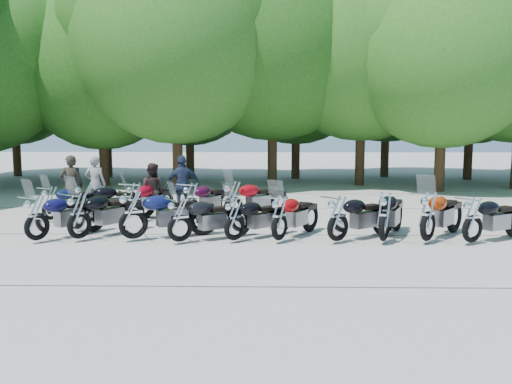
{
  "coord_description": "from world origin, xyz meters",
  "views": [
    {
      "loc": [
        0.26,
        -12.05,
        2.76
      ],
      "look_at": [
        0.0,
        1.5,
        1.1
      ],
      "focal_mm": 38.0,
      "sensor_mm": 36.0,
      "label": 1
    }
  ],
  "objects_px": {
    "motorcycle_5": "(279,216)",
    "motorcycle_14": "(233,199)",
    "motorcycle_0": "(37,216)",
    "rider_0": "(72,185)",
    "motorcycle_6": "(338,217)",
    "motorcycle_7": "(384,215)",
    "motorcycle_13": "(191,200)",
    "motorcycle_9": "(473,218)",
    "rider_2": "(183,186)",
    "motorcycle_11": "(86,200)",
    "motorcycle_3": "(180,218)",
    "rider_1": "(152,190)",
    "motorcycle_4": "(235,218)",
    "motorcycle_2": "(133,213)",
    "rider_3": "(95,184)",
    "motorcycle_1": "(79,214)",
    "motorcycle_8": "(428,215)",
    "motorcycle_10": "(51,202)",
    "motorcycle_12": "(134,200)"
  },
  "relations": [
    {
      "from": "rider_2",
      "to": "motorcycle_9",
      "type": "bearing_deg",
      "value": 131.84
    },
    {
      "from": "motorcycle_9",
      "to": "motorcycle_10",
      "type": "height_order",
      "value": "motorcycle_9"
    },
    {
      "from": "motorcycle_3",
      "to": "motorcycle_14",
      "type": "bearing_deg",
      "value": -53.6
    },
    {
      "from": "motorcycle_5",
      "to": "motorcycle_14",
      "type": "distance_m",
      "value": 2.98
    },
    {
      "from": "motorcycle_7",
      "to": "rider_2",
      "type": "xyz_separation_m",
      "value": [
        -5.32,
        3.9,
        0.24
      ]
    },
    {
      "from": "motorcycle_2",
      "to": "motorcycle_6",
      "type": "xyz_separation_m",
      "value": [
        4.86,
        -0.15,
        -0.05
      ]
    },
    {
      "from": "motorcycle_12",
      "to": "rider_2",
      "type": "height_order",
      "value": "rider_2"
    },
    {
      "from": "motorcycle_0",
      "to": "rider_0",
      "type": "relative_size",
      "value": 1.22
    },
    {
      "from": "motorcycle_1",
      "to": "motorcycle_4",
      "type": "relative_size",
      "value": 1.12
    },
    {
      "from": "motorcycle_9",
      "to": "motorcycle_11",
      "type": "xyz_separation_m",
      "value": [
        -9.95,
        2.81,
        0.0
      ]
    },
    {
      "from": "motorcycle_5",
      "to": "motorcycle_8",
      "type": "height_order",
      "value": "motorcycle_8"
    },
    {
      "from": "motorcycle_7",
      "to": "rider_2",
      "type": "distance_m",
      "value": 6.6
    },
    {
      "from": "motorcycle_11",
      "to": "motorcycle_12",
      "type": "relative_size",
      "value": 0.98
    },
    {
      "from": "motorcycle_1",
      "to": "motorcycle_3",
      "type": "relative_size",
      "value": 1.06
    },
    {
      "from": "motorcycle_7",
      "to": "motorcycle_14",
      "type": "relative_size",
      "value": 1.02
    },
    {
      "from": "motorcycle_4",
      "to": "motorcycle_7",
      "type": "xyz_separation_m",
      "value": [
        3.51,
        -0.06,
        0.1
      ]
    },
    {
      "from": "motorcycle_11",
      "to": "rider_2",
      "type": "bearing_deg",
      "value": -89.4
    },
    {
      "from": "motorcycle_14",
      "to": "rider_2",
      "type": "bearing_deg",
      "value": 14.35
    },
    {
      "from": "motorcycle_4",
      "to": "rider_1",
      "type": "relative_size",
      "value": 1.27
    },
    {
      "from": "motorcycle_4",
      "to": "motorcycle_11",
      "type": "distance_m",
      "value": 5.16
    },
    {
      "from": "motorcycle_3",
      "to": "motorcycle_4",
      "type": "xyz_separation_m",
      "value": [
        1.27,
        0.19,
        -0.03
      ]
    },
    {
      "from": "motorcycle_1",
      "to": "rider_2",
      "type": "distance_m",
      "value": 4.22
    },
    {
      "from": "motorcycle_9",
      "to": "rider_2",
      "type": "xyz_separation_m",
      "value": [
        -7.35,
        3.99,
        0.3
      ]
    },
    {
      "from": "motorcycle_7",
      "to": "motorcycle_13",
      "type": "distance_m",
      "value": 5.6
    },
    {
      "from": "motorcycle_7",
      "to": "motorcycle_5",
      "type": "bearing_deg",
      "value": 21.52
    },
    {
      "from": "rider_2",
      "to": "motorcycle_6",
      "type": "bearing_deg",
      "value": 117.7
    },
    {
      "from": "motorcycle_4",
      "to": "rider_1",
      "type": "distance_m",
      "value": 4.48
    },
    {
      "from": "motorcycle_4",
      "to": "motorcycle_12",
      "type": "bearing_deg",
      "value": 5.93
    },
    {
      "from": "motorcycle_9",
      "to": "motorcycle_2",
      "type": "bearing_deg",
      "value": 56.98
    },
    {
      "from": "motorcycle_5",
      "to": "motorcycle_9",
      "type": "height_order",
      "value": "same"
    },
    {
      "from": "motorcycle_6",
      "to": "motorcycle_14",
      "type": "relative_size",
      "value": 0.96
    },
    {
      "from": "motorcycle_11",
      "to": "motorcycle_13",
      "type": "bearing_deg",
      "value": -114.18
    },
    {
      "from": "rider_0",
      "to": "rider_1",
      "type": "relative_size",
      "value": 1.13
    },
    {
      "from": "motorcycle_7",
      "to": "rider_0",
      "type": "bearing_deg",
      "value": -1.13
    },
    {
      "from": "rider_0",
      "to": "motorcycle_14",
      "type": "bearing_deg",
      "value": 153.21
    },
    {
      "from": "motorcycle_5",
      "to": "motorcycle_14",
      "type": "height_order",
      "value": "motorcycle_14"
    },
    {
      "from": "rider_0",
      "to": "rider_2",
      "type": "distance_m",
      "value": 3.45
    },
    {
      "from": "motorcycle_8",
      "to": "rider_0",
      "type": "bearing_deg",
      "value": 16.35
    },
    {
      "from": "rider_0",
      "to": "rider_3",
      "type": "xyz_separation_m",
      "value": [
        0.53,
        0.67,
        -0.03
      ]
    },
    {
      "from": "motorcycle_0",
      "to": "motorcycle_2",
      "type": "distance_m",
      "value": 2.26
    },
    {
      "from": "motorcycle_14",
      "to": "motorcycle_6",
      "type": "bearing_deg",
      "value": -177.25
    },
    {
      "from": "motorcycle_13",
      "to": "motorcycle_14",
      "type": "bearing_deg",
      "value": -145.34
    },
    {
      "from": "motorcycle_7",
      "to": "rider_3",
      "type": "relative_size",
      "value": 1.34
    },
    {
      "from": "motorcycle_4",
      "to": "rider_0",
      "type": "xyz_separation_m",
      "value": [
        -5.26,
        3.87,
        0.34
      ]
    },
    {
      "from": "motorcycle_3",
      "to": "rider_1",
      "type": "distance_m",
      "value": 4.02
    },
    {
      "from": "motorcycle_6",
      "to": "motorcycle_13",
      "type": "bearing_deg",
      "value": 16.31
    },
    {
      "from": "motorcycle_1",
      "to": "motorcycle_11",
      "type": "relative_size",
      "value": 1.04
    },
    {
      "from": "motorcycle_2",
      "to": "motorcycle_7",
      "type": "distance_m",
      "value": 5.94
    },
    {
      "from": "motorcycle_11",
      "to": "rider_1",
      "type": "height_order",
      "value": "rider_1"
    },
    {
      "from": "motorcycle_6",
      "to": "motorcycle_7",
      "type": "relative_size",
      "value": 0.94
    }
  ]
}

